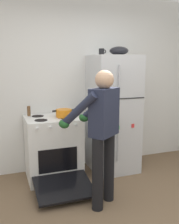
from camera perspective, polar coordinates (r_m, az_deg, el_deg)
name	(u,v)px	position (r m, az deg, el deg)	size (l,w,h in m)	color
kitchen_wall_back	(75,83)	(4.13, -3.23, 6.33)	(6.00, 0.10, 2.70)	white
refrigerator	(113,114)	(4.02, 5.19, -0.43)	(0.68, 0.72, 1.78)	silver
stove_range	(53,149)	(3.83, -8.00, -8.01)	(0.76, 1.21, 0.91)	white
person_cook	(101,127)	(2.96, 2.55, -3.22)	(0.68, 0.73, 1.60)	black
red_pot	(64,113)	(3.70, -5.68, -0.24)	(0.33, 0.23, 0.11)	orange
coffee_mug	(102,52)	(3.92, 2.70, 13.14)	(0.11, 0.08, 0.10)	black
pepper_mill	(29,111)	(3.86, -13.25, 0.23)	(0.05, 0.05, 0.14)	brown
mixing_bowl	(119,51)	(3.98, 6.51, 13.27)	(0.28, 0.28, 0.13)	black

